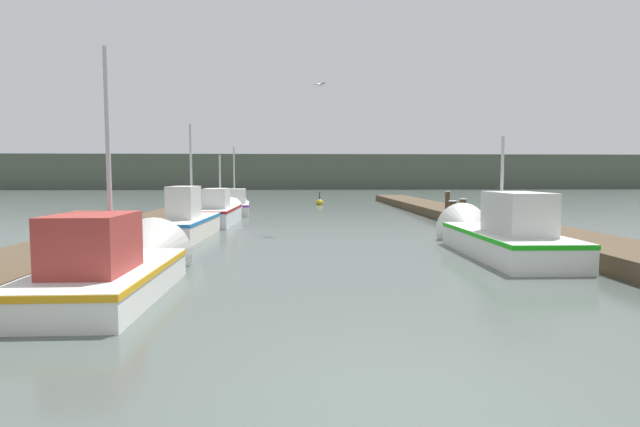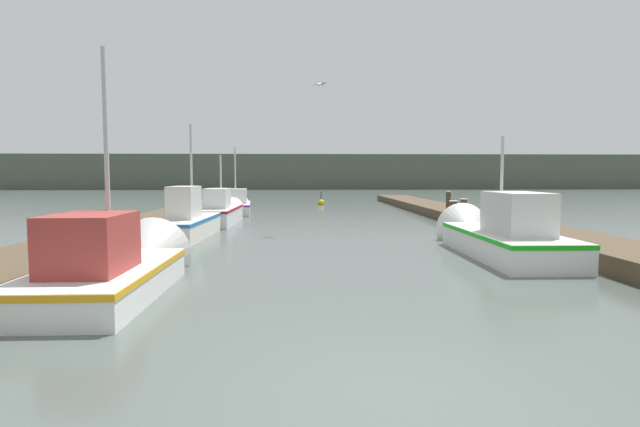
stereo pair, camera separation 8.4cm
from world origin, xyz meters
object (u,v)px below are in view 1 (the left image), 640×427
(fishing_boat_4, at_px, (235,205))
(channel_buoy, at_px, (320,203))
(fishing_boat_0, at_px, (119,266))
(fishing_boat_3, at_px, (221,211))
(fishing_boat_2, at_px, (193,221))
(seagull_lead, at_px, (320,85))
(mooring_piling_1, at_px, (463,213))
(mooring_piling_2, at_px, (447,206))
(fishing_boat_1, at_px, (496,234))
(mooring_piling_3, at_px, (453,213))

(fishing_boat_4, relative_size, channel_buoy, 5.25)
(fishing_boat_0, xyz_separation_m, fishing_boat_3, (-0.12, 12.74, 0.06))
(fishing_boat_0, xyz_separation_m, fishing_boat_4, (-0.22, 18.15, -0.00))
(fishing_boat_0, bearing_deg, fishing_boat_2, 92.41)
(fishing_boat_3, bearing_deg, seagull_lead, -39.49)
(fishing_boat_3, xyz_separation_m, mooring_piling_1, (9.90, -2.27, 0.09))
(mooring_piling_2, bearing_deg, fishing_boat_4, 151.21)
(fishing_boat_1, xyz_separation_m, mooring_piling_1, (1.31, 6.63, 0.07))
(fishing_boat_0, height_order, seagull_lead, seagull_lead)
(fishing_boat_0, xyz_separation_m, mooring_piling_2, (9.81, 12.63, 0.26))
(fishing_boat_3, xyz_separation_m, seagull_lead, (4.14, -3.48, 4.84))
(fishing_boat_2, relative_size, mooring_piling_2, 4.54)
(fishing_boat_4, height_order, channel_buoy, fishing_boat_4)
(fishing_boat_4, distance_m, mooring_piling_1, 12.62)
(fishing_boat_2, relative_size, mooring_piling_3, 6.08)
(fishing_boat_3, distance_m, fishing_boat_4, 5.41)
(fishing_boat_1, distance_m, fishing_boat_3, 12.37)
(fishing_boat_3, bearing_deg, mooring_piling_2, -0.03)
(fishing_boat_4, bearing_deg, mooring_piling_3, -40.82)
(fishing_boat_4, distance_m, channel_buoy, 8.90)
(fishing_boat_4, height_order, mooring_piling_1, fishing_boat_4)
(seagull_lead, bearing_deg, fishing_boat_4, 164.76)
(mooring_piling_2, bearing_deg, mooring_piling_3, -98.51)
(fishing_boat_4, xyz_separation_m, mooring_piling_2, (10.04, -5.52, 0.27))
(fishing_boat_4, xyz_separation_m, channel_buoy, (4.93, 7.40, -0.28))
(mooring_piling_1, bearing_deg, fishing_boat_4, 142.49)
(fishing_boat_2, relative_size, channel_buoy, 6.27)
(fishing_boat_1, distance_m, mooring_piling_2, 8.90)
(fishing_boat_1, bearing_deg, mooring_piling_3, 81.81)
(fishing_boat_1, xyz_separation_m, fishing_boat_2, (-8.89, 4.44, -0.01))
(fishing_boat_2, distance_m, mooring_piling_3, 10.42)
(fishing_boat_0, relative_size, mooring_piling_1, 4.34)
(fishing_boat_0, bearing_deg, fishing_boat_3, 90.11)
(fishing_boat_1, bearing_deg, fishing_boat_4, 121.75)
(channel_buoy, bearing_deg, fishing_boat_0, -100.45)
(fishing_boat_2, bearing_deg, fishing_boat_4, 90.80)
(mooring_piling_1, height_order, mooring_piling_2, mooring_piling_2)
(fishing_boat_1, height_order, mooring_piling_1, fishing_boat_1)
(mooring_piling_3, bearing_deg, mooring_piling_2, 81.49)
(mooring_piling_1, bearing_deg, mooring_piling_3, 104.83)
(fishing_boat_0, height_order, fishing_boat_1, fishing_boat_0)
(fishing_boat_2, relative_size, fishing_boat_3, 1.07)
(mooring_piling_1, height_order, mooring_piling_3, mooring_piling_1)
(fishing_boat_1, height_order, mooring_piling_2, fishing_boat_1)
(channel_buoy, bearing_deg, fishing_boat_3, -110.65)
(fishing_boat_3, height_order, mooring_piling_1, fishing_boat_3)
(fishing_boat_4, height_order, mooring_piling_3, fishing_boat_4)
(fishing_boat_0, bearing_deg, mooring_piling_1, 46.51)
(fishing_boat_3, xyz_separation_m, mooring_piling_3, (9.71, -1.56, 0.03))
(mooring_piling_3, bearing_deg, fishing_boat_3, 170.90)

